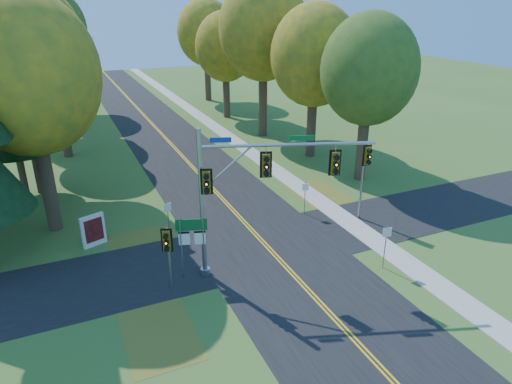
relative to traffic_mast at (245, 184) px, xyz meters
name	(u,v)px	position (x,y,z in m)	size (l,w,h in m)	color
ground	(281,261)	(2.19, 0.26, -5.07)	(160.00, 160.00, 0.00)	#395C20
road_main	(281,261)	(2.19, 0.26, -5.06)	(8.00, 160.00, 0.02)	black
road_cross	(265,245)	(2.19, 2.26, -5.06)	(60.00, 6.00, 0.02)	black
centerline_left	(279,261)	(2.09, 0.26, -5.05)	(0.10, 160.00, 0.01)	gold
centerline_right	(282,260)	(2.29, 0.26, -5.05)	(0.10, 160.00, 0.01)	gold
sidewalk_east	(372,239)	(8.39, 0.26, -5.04)	(1.60, 160.00, 0.06)	#9E998E
leaf_patch_w_near	(148,252)	(-4.31, 4.26, -5.07)	(4.00, 6.00, 0.00)	brown
leaf_patch_e	(327,201)	(8.99, 6.26, -5.07)	(3.50, 8.00, 0.00)	brown
leaf_patch_w_far	(158,331)	(-5.31, -2.74, -5.07)	(3.00, 5.00, 0.00)	brown
tree_w_a	(28,75)	(-8.93, 9.65, 4.41)	(8.00, 8.00, 14.15)	#38281C
tree_e_a	(369,70)	(13.76, 9.04, 3.46)	(7.20, 7.20, 12.73)	#38281C
tree_w_b	(18,48)	(-9.53, 16.55, 5.30)	(8.60, 8.60, 15.38)	#38281C
tree_e_b	(315,56)	(13.16, 15.84, 3.83)	(7.60, 7.60, 13.33)	#38281C
tree_w_c	(55,68)	(-7.35, 24.73, 2.87)	(6.80, 6.80, 11.91)	#38281C
tree_e_c	(264,29)	(12.07, 23.95, 5.59)	(8.80, 8.80, 15.79)	#38281C
tree_w_d	(42,38)	(-7.93, 33.45, 4.71)	(8.20, 8.20, 14.56)	#38281C
tree_e_d	(226,47)	(11.46, 33.14, 3.17)	(7.00, 7.00, 12.32)	#38281C
tree_w_e	(52,29)	(-6.73, 44.35, 5.00)	(8.40, 8.40, 14.97)	#38281C
tree_e_e	(206,33)	(12.66, 43.84, 4.12)	(7.80, 7.80, 13.74)	#38281C
traffic_mast	(245,184)	(0.00, 0.00, 0.00)	(8.26, 3.09, 7.89)	#999BA1
east_signal_pole	(366,164)	(9.36, 2.82, -1.20)	(0.59, 0.68, 5.10)	gray
ped_signal_pole	(167,245)	(-4.02, 0.06, -2.51)	(0.52, 0.63, 3.45)	#92949B
route_sign_cluster	(192,236)	(-2.60, 0.79, -2.68)	(1.52, 0.54, 3.40)	gray
info_kiosk	(93,230)	(-6.97, 6.31, -4.10)	(1.39, 0.67, 1.95)	silver
reg_sign_e_north	(305,193)	(6.39, 5.03, -3.52)	(0.43, 0.14, 2.27)	gray
reg_sign_e_south	(386,240)	(6.92, -2.58, -3.35)	(0.48, 0.14, 2.52)	gray
reg_sign_w	(168,214)	(-2.78, 5.21, -3.38)	(0.46, 0.17, 2.47)	gray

